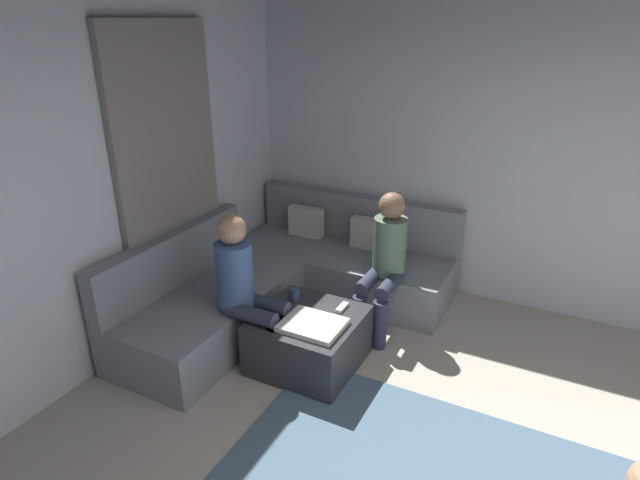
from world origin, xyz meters
TOP-DOWN VIEW (x-y plane):
  - wall_back at (0.00, 2.94)m, footprint 6.00×0.12m
  - wall_left at (-2.94, 0.00)m, footprint 0.12×6.00m
  - curtain_panel at (-2.84, 1.30)m, footprint 0.06×1.10m
  - sectional_couch at (-2.08, 1.88)m, footprint 2.10×2.55m
  - ottoman at (-1.50, 1.18)m, footprint 0.76×0.76m
  - folded_blanket at (-1.40, 1.06)m, footprint 0.44×0.36m
  - coffee_mug at (-1.72, 1.36)m, footprint 0.08×0.08m
  - game_remote at (-1.32, 1.40)m, footprint 0.05×0.15m
  - person_on_couch_back at (-1.18, 1.93)m, footprint 0.30×0.60m
  - person_on_couch_side at (-1.93, 1.01)m, footprint 0.60×0.30m

SIDE VIEW (x-z plane):
  - ottoman at x=-1.50m, z-range 0.00..0.42m
  - sectional_couch at x=-2.08m, z-range -0.15..0.72m
  - game_remote at x=-1.32m, z-range 0.42..0.44m
  - folded_blanket at x=-1.40m, z-range 0.42..0.46m
  - coffee_mug at x=-1.72m, z-range 0.42..0.52m
  - person_on_couch_back at x=-1.18m, z-range 0.06..1.26m
  - person_on_couch_side at x=-1.93m, z-range 0.06..1.26m
  - curtain_panel at x=-2.84m, z-range 0.00..2.50m
  - wall_back at x=0.00m, z-range 0.00..2.70m
  - wall_left at x=-2.94m, z-range 0.00..2.70m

